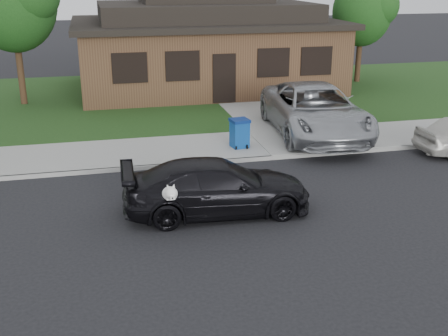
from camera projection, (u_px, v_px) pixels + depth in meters
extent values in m
plane|color=black|center=(169.00, 216.00, 13.58)|extent=(120.00, 120.00, 0.00)
cube|color=gray|center=(147.00, 152.00, 18.15)|extent=(60.00, 3.00, 0.12)
cube|color=gray|center=(152.00, 167.00, 16.77)|extent=(60.00, 0.12, 0.12)
cube|color=#193814|center=(129.00, 100.00, 25.49)|extent=(60.00, 13.00, 0.13)
cube|color=gray|center=(275.00, 107.00, 24.04)|extent=(4.50, 13.00, 0.14)
imported|color=black|center=(217.00, 187.00, 13.55)|extent=(4.62, 2.04, 1.32)
ellipsoid|color=white|center=(170.00, 193.00, 12.39)|extent=(0.34, 0.40, 0.30)
sphere|color=white|center=(171.00, 193.00, 12.15)|extent=(0.26, 0.26, 0.26)
cube|color=white|center=(172.00, 197.00, 12.05)|extent=(0.09, 0.12, 0.08)
sphere|color=black|center=(173.00, 198.00, 11.99)|extent=(0.04, 0.04, 0.04)
cone|color=white|center=(168.00, 187.00, 12.14)|extent=(0.11, 0.11, 0.14)
cone|color=white|center=(174.00, 186.00, 12.16)|extent=(0.11, 0.11, 0.14)
imported|color=#A2A5A9|center=(315.00, 110.00, 19.56)|extent=(3.47, 6.47, 1.73)
cube|color=navy|center=(240.00, 134.00, 18.34)|extent=(0.59, 0.59, 0.85)
cube|color=navy|center=(240.00, 120.00, 18.18)|extent=(0.64, 0.64, 0.09)
cylinder|color=black|center=(236.00, 148.00, 18.18)|extent=(0.06, 0.14, 0.13)
cylinder|color=black|center=(247.00, 147.00, 18.26)|extent=(0.06, 0.14, 0.13)
cube|color=#422B1C|center=(205.00, 56.00, 27.68)|extent=(12.00, 8.00, 3.00)
cube|color=black|center=(205.00, 22.00, 27.14)|extent=(12.60, 8.60, 0.25)
cube|color=black|center=(205.00, 11.00, 26.97)|extent=(10.00, 6.50, 0.80)
cube|color=black|center=(224.00, 78.00, 24.11)|extent=(1.00, 0.06, 2.10)
cube|color=black|center=(130.00, 68.00, 23.05)|extent=(1.30, 0.05, 1.10)
cube|color=black|center=(183.00, 66.00, 23.53)|extent=(1.30, 0.05, 1.10)
cube|color=black|center=(273.00, 63.00, 24.40)|extent=(1.30, 0.05, 1.10)
cube|color=black|center=(316.00, 61.00, 24.84)|extent=(1.30, 0.05, 1.10)
cylinder|color=#332114|center=(21.00, 75.00, 24.08)|extent=(0.28, 0.28, 2.48)
ellipsoid|color=#143811|center=(12.00, 2.00, 23.07)|extent=(3.60, 3.60, 4.14)
cylinder|color=#332114|center=(358.00, 62.00, 29.13)|extent=(0.28, 0.28, 2.03)
ellipsoid|color=#143811|center=(362.00, 12.00, 28.29)|extent=(3.00, 3.00, 3.45)
sphere|color=#26591E|center=(378.00, 6.00, 27.91)|extent=(2.10, 2.10, 2.10)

